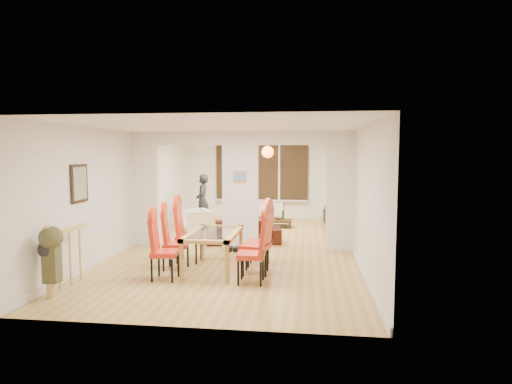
% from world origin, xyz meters
% --- Properties ---
extents(floor, '(5.00, 9.00, 0.01)m').
position_xyz_m(floor, '(0.00, 0.00, 0.00)').
color(floor, tan).
rests_on(floor, ground).
extents(room_walls, '(5.00, 9.00, 2.60)m').
position_xyz_m(room_walls, '(0.00, 0.00, 1.30)').
color(room_walls, silver).
rests_on(room_walls, floor).
extents(divider_wall, '(5.00, 0.18, 2.60)m').
position_xyz_m(divider_wall, '(0.00, 0.00, 1.30)').
color(divider_wall, white).
rests_on(divider_wall, floor).
extents(bay_window_blinds, '(3.00, 0.08, 1.80)m').
position_xyz_m(bay_window_blinds, '(0.00, 4.44, 1.50)').
color(bay_window_blinds, black).
rests_on(bay_window_blinds, room_walls).
extents(radiator, '(1.40, 0.08, 0.50)m').
position_xyz_m(radiator, '(0.00, 4.40, 0.30)').
color(radiator, white).
rests_on(radiator, floor).
extents(pendant_light, '(0.36, 0.36, 0.36)m').
position_xyz_m(pendant_light, '(0.30, 3.30, 2.15)').
color(pendant_light, orange).
rests_on(pendant_light, room_walls).
extents(stair_newel, '(0.40, 1.20, 1.10)m').
position_xyz_m(stair_newel, '(-2.25, -3.20, 0.55)').
color(stair_newel, tan).
rests_on(stair_newel, floor).
extents(wall_poster, '(0.04, 0.52, 0.67)m').
position_xyz_m(wall_poster, '(-2.47, -2.40, 1.60)').
color(wall_poster, gray).
rests_on(wall_poster, room_walls).
extents(pillar_photo, '(0.30, 0.03, 0.25)m').
position_xyz_m(pillar_photo, '(0.00, -0.10, 1.60)').
color(pillar_photo, '#4C8CD8').
rests_on(pillar_photo, divider_wall).
extents(dining_table, '(0.86, 1.53, 0.72)m').
position_xyz_m(dining_table, '(-0.17, -2.01, 0.36)').
color(dining_table, '#B68D43').
rests_on(dining_table, floor).
extents(dining_chair_la, '(0.48, 0.48, 1.07)m').
position_xyz_m(dining_chair_la, '(-0.87, -2.60, 0.53)').
color(dining_chair_la, red).
rests_on(dining_chair_la, floor).
extents(dining_chair_lb, '(0.51, 0.51, 1.08)m').
position_xyz_m(dining_chair_lb, '(-0.89, -1.96, 0.54)').
color(dining_chair_lb, red).
rests_on(dining_chair_lb, floor).
extents(dining_chair_lc, '(0.49, 0.49, 1.14)m').
position_xyz_m(dining_chair_lc, '(-0.79, -1.41, 0.57)').
color(dining_chair_lc, red).
rests_on(dining_chair_lc, floor).
extents(dining_chair_ra, '(0.46, 0.46, 1.11)m').
position_xyz_m(dining_chair_ra, '(0.59, -2.62, 0.55)').
color(dining_chair_ra, red).
rests_on(dining_chair_ra, floor).
extents(dining_chair_rb, '(0.55, 0.55, 1.17)m').
position_xyz_m(dining_chair_rb, '(0.60, -2.08, 0.58)').
color(dining_chair_rb, red).
rests_on(dining_chair_rb, floor).
extents(dining_chair_rc, '(0.42, 0.42, 1.05)m').
position_xyz_m(dining_chair_rc, '(0.58, -1.53, 0.53)').
color(dining_chair_rc, red).
rests_on(dining_chair_rc, floor).
extents(sofa, '(1.85, 1.01, 0.51)m').
position_xyz_m(sofa, '(-0.00, 0.47, 0.26)').
color(sofa, black).
rests_on(sofa, floor).
extents(armchair, '(0.95, 0.95, 0.64)m').
position_xyz_m(armchair, '(-1.48, 1.59, 0.32)').
color(armchair, '#EEE7CA').
rests_on(armchair, floor).
extents(person, '(0.60, 0.43, 1.52)m').
position_xyz_m(person, '(-1.48, 2.42, 0.76)').
color(person, black).
rests_on(person, floor).
extents(television, '(0.94, 0.26, 0.54)m').
position_xyz_m(television, '(2.00, 3.02, 0.27)').
color(television, black).
rests_on(television, floor).
extents(coffee_table, '(1.02, 0.60, 0.22)m').
position_xyz_m(coffee_table, '(0.57, 2.65, 0.11)').
color(coffee_table, '#352312').
rests_on(coffee_table, floor).
extents(bottle, '(0.07, 0.07, 0.27)m').
position_xyz_m(bottle, '(0.81, 2.73, 0.36)').
color(bottle, '#143F19').
rests_on(bottle, coffee_table).
extents(bowl, '(0.20, 0.20, 0.05)m').
position_xyz_m(bowl, '(0.66, 2.71, 0.25)').
color(bowl, '#352312').
rests_on(bowl, coffee_table).
extents(shoes, '(0.22, 0.24, 0.09)m').
position_xyz_m(shoes, '(-0.10, -0.41, 0.05)').
color(shoes, black).
rests_on(shoes, floor).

